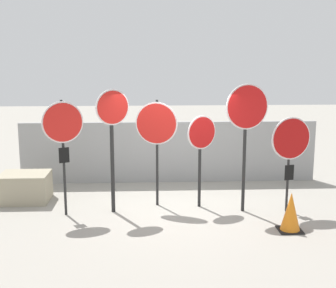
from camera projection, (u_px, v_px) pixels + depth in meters
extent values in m
plane|color=gray|center=(174.00, 209.00, 10.09)|extent=(40.00, 40.00, 0.00)
cube|color=gray|center=(169.00, 152.00, 12.12)|extent=(7.63, 0.12, 1.58)
cylinder|color=black|center=(64.00, 159.00, 9.53)|extent=(0.05, 0.05, 2.40)
cylinder|color=white|center=(63.00, 122.00, 9.34)|extent=(0.79, 0.33, 0.84)
cylinder|color=red|center=(63.00, 122.00, 9.32)|extent=(0.73, 0.31, 0.78)
cube|color=black|center=(64.00, 155.00, 9.47)|extent=(0.20, 0.10, 0.31)
cylinder|color=black|center=(112.00, 155.00, 9.71)|extent=(0.08, 0.08, 2.45)
cylinder|color=white|center=(112.00, 107.00, 9.46)|extent=(0.66, 0.37, 0.73)
cylinder|color=red|center=(113.00, 107.00, 9.44)|extent=(0.60, 0.34, 0.67)
cylinder|color=black|center=(157.00, 153.00, 10.17)|extent=(0.06, 0.06, 2.34)
cylinder|color=white|center=(156.00, 123.00, 9.99)|extent=(0.90, 0.23, 0.92)
cylinder|color=red|center=(156.00, 124.00, 9.97)|extent=(0.84, 0.22, 0.86)
cylinder|color=black|center=(200.00, 163.00, 10.11)|extent=(0.07, 0.07, 1.94)
cylinder|color=white|center=(202.00, 132.00, 9.93)|extent=(0.64, 0.38, 0.72)
cylinder|color=red|center=(202.00, 133.00, 9.91)|extent=(0.59, 0.35, 0.66)
cylinder|color=black|center=(244.00, 155.00, 9.76)|extent=(0.07, 0.07, 2.46)
cylinder|color=white|center=(247.00, 107.00, 9.51)|extent=(0.91, 0.26, 0.94)
cylinder|color=red|center=(248.00, 107.00, 9.50)|extent=(0.85, 0.24, 0.88)
cylinder|color=black|center=(288.00, 165.00, 9.79)|extent=(0.05, 0.05, 2.02)
cylinder|color=white|center=(291.00, 138.00, 9.63)|extent=(0.87, 0.24, 0.89)
cylinder|color=#AD0F0F|center=(291.00, 139.00, 9.62)|extent=(0.81, 0.23, 0.83)
cube|color=black|center=(289.00, 173.00, 9.77)|extent=(0.20, 0.07, 0.32)
cube|color=black|center=(290.00, 230.00, 8.89)|extent=(0.45, 0.45, 0.02)
cone|color=orange|center=(291.00, 211.00, 8.82)|extent=(0.37, 0.37, 0.73)
cube|color=#9E937A|center=(25.00, 187.00, 10.60)|extent=(1.08, 0.86, 0.65)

